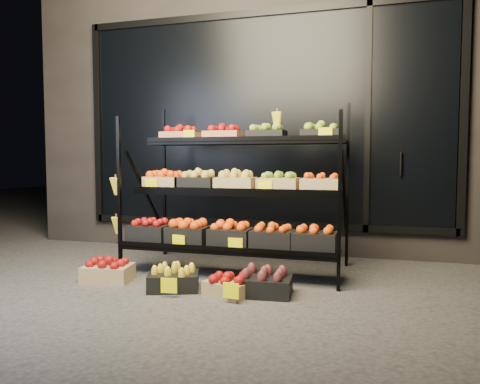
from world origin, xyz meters
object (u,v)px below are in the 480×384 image
(floor_crate_left, at_px, (108,270))
(floor_crate_midleft, at_px, (173,278))
(display_rack, at_px, (235,191))
(floor_crate_midright, at_px, (228,285))

(floor_crate_left, relative_size, floor_crate_midleft, 0.93)
(floor_crate_left, bearing_deg, floor_crate_midleft, -17.52)
(floor_crate_left, distance_m, floor_crate_midleft, 0.70)
(display_rack, distance_m, floor_crate_midright, 1.09)
(floor_crate_left, xyz_separation_m, floor_crate_midright, (1.19, -0.13, -0.01))
(floor_crate_midleft, distance_m, floor_crate_midright, 0.50)
(display_rack, height_order, floor_crate_midleft, display_rack)
(display_rack, bearing_deg, floor_crate_midleft, -111.33)
(floor_crate_left, relative_size, floor_crate_midright, 1.11)
(floor_crate_midleft, xyz_separation_m, floor_crate_midright, (0.49, -0.03, -0.01))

